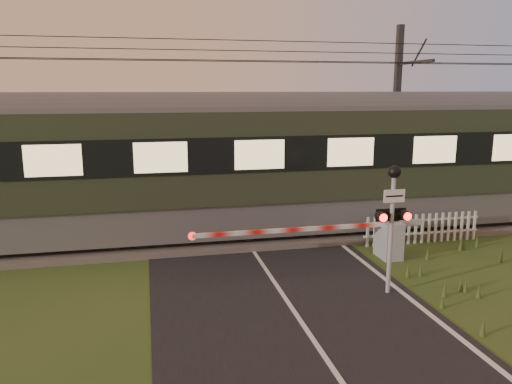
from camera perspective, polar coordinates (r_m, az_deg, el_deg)
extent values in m
plane|color=#2E491C|center=(10.34, 5.61, -15.25)|extent=(160.00, 160.00, 0.00)
cube|color=black|center=(10.33, 5.61, -15.20)|extent=(6.00, 140.00, 0.02)
cube|color=#47423D|center=(16.19, -1.50, -4.86)|extent=(140.00, 3.40, 0.24)
cube|color=slate|center=(15.46, -1.00, -4.89)|extent=(140.00, 0.08, 0.14)
cube|color=slate|center=(16.82, -1.97, -3.52)|extent=(140.00, 0.08, 0.14)
cube|color=#2D2116|center=(16.15, -1.50, -4.42)|extent=(0.24, 2.20, 0.06)
cylinder|color=black|center=(15.25, -1.39, 14.80)|extent=(120.00, 0.02, 0.02)
cylinder|color=black|center=(15.84, -1.82, 14.69)|extent=(120.00, 0.02, 0.02)
cylinder|color=black|center=(15.58, -1.62, 16.95)|extent=(120.00, 0.02, 0.02)
cylinder|color=black|center=(15.56, -1.62, 15.85)|extent=(120.00, 0.02, 0.02)
cube|color=slate|center=(16.77, 8.40, -1.57)|extent=(21.42, 2.83, 1.06)
cube|color=#283221|center=(16.45, 8.60, 4.75)|extent=(22.31, 3.08, 2.66)
cylinder|color=#4C4C4F|center=(16.34, 8.74, 9.38)|extent=(22.31, 1.08, 1.08)
cube|color=#FFD893|center=(14.97, 10.78, 4.51)|extent=(19.19, 0.04, 0.83)
cube|color=gray|center=(14.56, 14.94, -5.25)|extent=(0.53, 0.82, 1.06)
cylinder|color=gray|center=(14.49, 14.43, -5.30)|extent=(0.12, 0.12, 1.06)
cube|color=gray|center=(14.68, 16.87, -3.38)|extent=(0.87, 0.15, 0.15)
cube|color=red|center=(13.40, 4.21, -4.34)|extent=(5.36, 0.11, 0.11)
cylinder|color=red|center=(12.91, -7.31, -5.02)|extent=(0.21, 0.04, 0.21)
cylinder|color=gray|center=(11.82, 15.14, -4.95)|extent=(0.10, 0.10, 2.74)
cube|color=white|center=(11.53, 15.53, -0.45)|extent=(0.50, 0.03, 0.29)
sphere|color=black|center=(11.49, 15.54, 2.25)|extent=(0.29, 0.29, 0.29)
cube|color=black|center=(11.69, 15.27, -2.58)|extent=(0.69, 0.05, 0.05)
cylinder|color=#FF140C|center=(11.40, 14.38, -2.89)|extent=(0.18, 0.02, 0.18)
cylinder|color=#FF140C|center=(11.67, 16.95, -2.70)|extent=(0.18, 0.02, 0.18)
cube|color=black|center=(11.73, 15.16, -2.52)|extent=(0.73, 0.02, 0.29)
cube|color=silver|center=(16.27, 18.39, -4.47)|extent=(3.85, 0.04, 0.06)
cube|color=silver|center=(16.17, 18.48, -3.07)|extent=(3.85, 0.04, 0.06)
cube|color=#2D2D30|center=(19.89, 15.65, 7.87)|extent=(0.22, 0.22, 6.99)
cube|color=#2D2D30|center=(18.87, 17.68, 13.95)|extent=(0.10, 2.40, 0.10)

